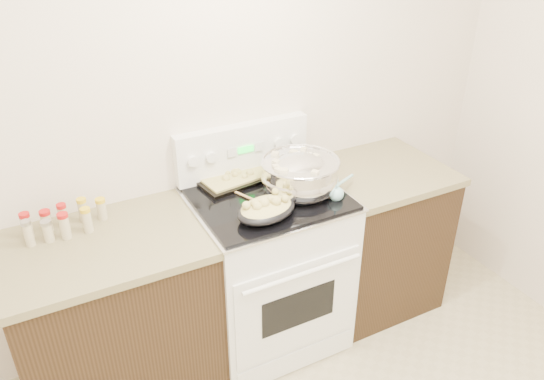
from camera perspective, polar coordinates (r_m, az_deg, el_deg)
room_shell at (r=1.14m, az=16.45°, el=-3.02°), size 4.10×3.60×2.75m
counter_left at (r=2.80m, az=-16.27°, el=-13.05°), size 0.93×0.67×0.92m
counter_right at (r=3.32m, az=10.80°, el=-4.81°), size 0.73×0.67×0.92m
kitchen_range at (r=2.96m, az=-0.49°, el=-8.17°), size 0.78×0.73×1.22m
mixing_bowl at (r=2.70m, az=3.01°, el=1.55°), size 0.52×0.52×0.24m
roasting_pan at (r=2.50m, az=-0.63°, el=-2.01°), size 0.35×0.29×0.11m
baking_sheet at (r=2.88m, az=-3.91°, el=1.71°), size 0.49×0.38×0.06m
wooden_spoon at (r=2.62m, az=-2.67°, el=-1.46°), size 0.12×0.25×0.04m
blue_ladle at (r=2.69m, az=7.03°, el=-0.23°), size 0.23×0.18×0.10m
spice_jars at (r=2.62m, az=-21.71°, el=-3.11°), size 0.38×0.15×0.13m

